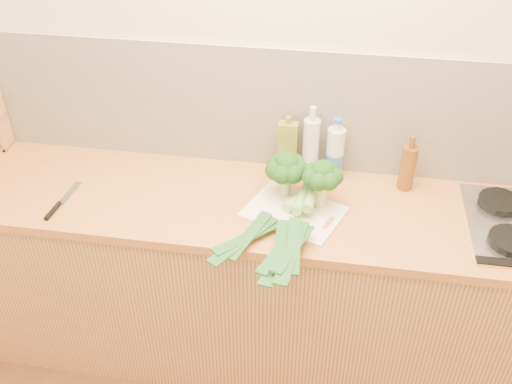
% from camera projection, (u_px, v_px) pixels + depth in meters
% --- Properties ---
extents(room_shell, '(3.50, 3.50, 3.50)m').
position_uv_depth(room_shell, '(291.00, 111.00, 2.38)').
color(room_shell, beige).
rests_on(room_shell, ground).
extents(counter, '(3.20, 0.62, 0.90)m').
position_uv_depth(counter, '(278.00, 283.00, 2.57)').
color(counter, tan).
rests_on(counter, ground).
extents(chopping_board, '(0.44, 0.38, 0.01)m').
position_uv_depth(chopping_board, '(294.00, 212.00, 2.26)').
color(chopping_board, white).
rests_on(chopping_board, counter).
extents(broccoli_left, '(0.17, 0.17, 0.20)m').
position_uv_depth(broccoli_left, '(287.00, 168.00, 2.27)').
color(broccoli_left, '#B8C774').
rests_on(broccoli_left, chopping_board).
extents(broccoli_right, '(0.16, 0.16, 0.21)m').
position_uv_depth(broccoli_right, '(322.00, 176.00, 2.20)').
color(broccoli_right, '#B8C774').
rests_on(broccoli_right, chopping_board).
extents(leek_front, '(0.40, 0.62, 0.04)m').
position_uv_depth(leek_front, '(288.00, 207.00, 2.24)').
color(leek_front, white).
rests_on(leek_front, chopping_board).
extents(leek_mid, '(0.16, 0.70, 0.04)m').
position_uv_depth(leek_mid, '(297.00, 210.00, 2.19)').
color(leek_mid, white).
rests_on(leek_mid, chopping_board).
extents(leek_back, '(0.15, 0.69, 0.04)m').
position_uv_depth(leek_back, '(307.00, 209.00, 2.17)').
color(leek_back, white).
rests_on(leek_back, chopping_board).
extents(chefs_knife, '(0.04, 0.27, 0.02)m').
position_uv_depth(chefs_knife, '(57.00, 206.00, 2.28)').
color(chefs_knife, silver).
rests_on(chefs_knife, counter).
extents(oil_tin, '(0.08, 0.05, 0.28)m').
position_uv_depth(oil_tin, '(288.00, 149.00, 2.41)').
color(oil_tin, '#9C9733').
rests_on(oil_tin, counter).
extents(glass_bottle, '(0.07, 0.07, 0.33)m').
position_uv_depth(glass_bottle, '(311.00, 147.00, 2.40)').
color(glass_bottle, silver).
rests_on(glass_bottle, counter).
extents(amber_bottle, '(0.06, 0.06, 0.25)m').
position_uv_depth(amber_bottle, '(408.00, 167.00, 2.34)').
color(amber_bottle, brown).
rests_on(amber_bottle, counter).
extents(water_bottle, '(0.08, 0.08, 0.26)m').
position_uv_depth(water_bottle, '(335.00, 154.00, 2.41)').
color(water_bottle, silver).
rests_on(water_bottle, counter).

